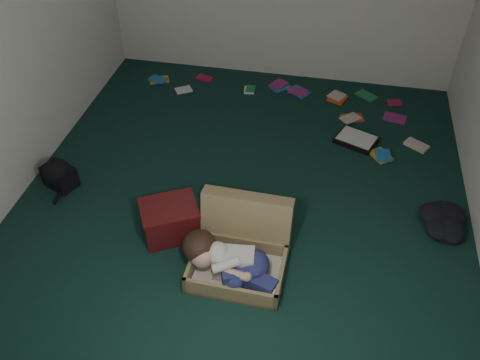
% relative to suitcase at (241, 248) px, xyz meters
% --- Properties ---
extents(floor, '(4.50, 4.50, 0.00)m').
position_rel_suitcase_xyz_m(floor, '(-0.13, 0.72, -0.16)').
color(floor, '#0F2C25').
rests_on(floor, ground).
extents(wall_front, '(4.50, 0.00, 4.50)m').
position_rel_suitcase_xyz_m(wall_front, '(-0.13, -1.53, 1.14)').
color(wall_front, silver).
rests_on(wall_front, ground).
extents(suitcase, '(0.74, 0.72, 0.53)m').
position_rel_suitcase_xyz_m(suitcase, '(0.00, 0.00, 0.00)').
color(suitcase, '#8E7A4E').
rests_on(suitcase, floor).
extents(person, '(0.78, 0.39, 0.33)m').
position_rel_suitcase_xyz_m(person, '(-0.05, -0.18, 0.04)').
color(person, beige).
rests_on(person, suitcase).
extents(maroon_bin, '(0.57, 0.53, 0.31)m').
position_rel_suitcase_xyz_m(maroon_bin, '(-0.64, 0.18, -0.00)').
color(maroon_bin, '#511012').
rests_on(maroon_bin, floor).
extents(backpack, '(0.46, 0.42, 0.22)m').
position_rel_suitcase_xyz_m(backpack, '(-1.83, 0.56, -0.05)').
color(backpack, black).
rests_on(backpack, floor).
extents(clothing_pile, '(0.50, 0.44, 0.14)m').
position_rel_suitcase_xyz_m(clothing_pile, '(1.57, 0.74, -0.09)').
color(clothing_pile, black).
rests_on(clothing_pile, floor).
extents(paper_tray, '(0.48, 0.43, 0.06)m').
position_rel_suitcase_xyz_m(paper_tray, '(0.86, 1.78, -0.13)').
color(paper_tray, black).
rests_on(paper_tray, floor).
extents(book_scatter, '(3.17, 1.33, 0.02)m').
position_rel_suitcase_xyz_m(book_scatter, '(0.27, 2.39, -0.15)').
color(book_scatter, gold).
rests_on(book_scatter, floor).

